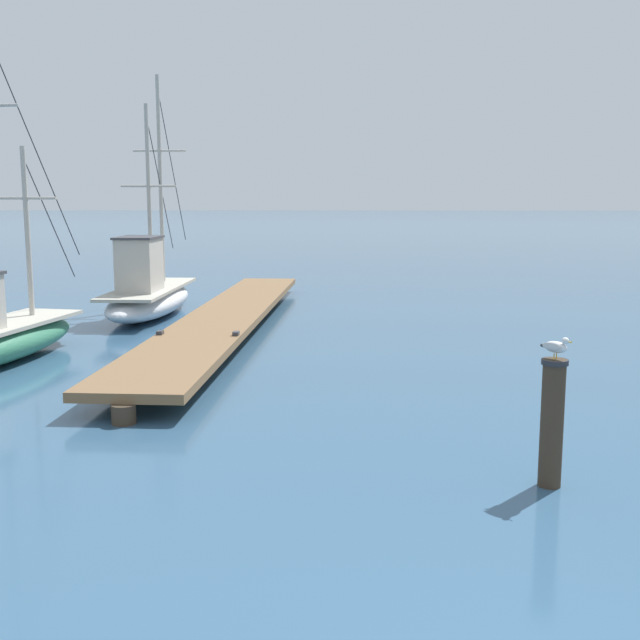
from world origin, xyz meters
The scene contains 4 objects.
floating_dock centered at (-4.34, 15.88, 0.36)m, with size 2.26×16.63×0.53m.
fishing_boat_0 centered at (-6.88, 17.97, 0.67)m, with size 1.77×7.75×6.77m.
mooring_piling centered at (1.02, 5.50, 0.78)m, with size 0.30×0.30×1.48m.
perched_seagull centered at (1.02, 5.51, 1.63)m, with size 0.30×0.30×0.27m.
Camera 1 is at (-1.27, -3.03, 3.27)m, focal length 43.27 mm.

